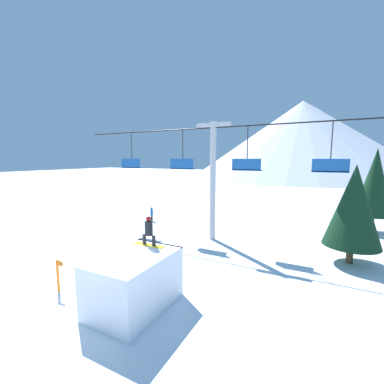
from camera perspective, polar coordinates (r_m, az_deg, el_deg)
ground_plane at (r=10.71m, az=-18.32°, el=-24.03°), size 220.00×220.00×0.00m
mountain_ridge at (r=86.07m, az=23.16°, el=10.72°), size 65.24×65.24×22.59m
snow_ramp at (r=10.25m, az=-12.64°, el=-18.89°), size 2.25×3.27×2.02m
snowboarder at (r=10.63m, az=-9.59°, el=-8.59°), size 1.36×0.32×1.21m
chairlift at (r=17.18m, az=4.63°, el=4.95°), size 21.58×0.44×7.92m
pine_tree_near at (r=15.69m, az=32.27°, el=-2.58°), size 2.78×2.78×5.25m
pine_tree_far at (r=23.24m, az=35.55°, el=1.75°), size 2.51×2.51×6.30m
trail_marker at (r=12.49m, az=-27.62°, el=-15.94°), size 0.41×0.10×1.38m
distant_skier at (r=23.13m, az=-8.94°, el=-4.75°), size 0.24×0.24×1.23m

